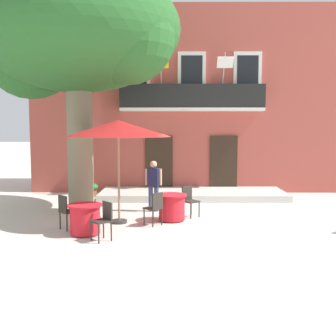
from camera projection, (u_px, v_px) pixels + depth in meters
ground_plane at (206, 220)px, 11.84m from camera, size 120.00×120.00×0.00m
building_facade at (189, 102)px, 18.42m from camera, size 13.00×5.09×7.50m
entrance_step_platform at (192, 194)px, 15.64m from camera, size 6.91×2.33×0.25m
plane_tree at (75, 36)px, 12.59m from camera, size 6.40×5.62×7.46m
cafe_table_near_tree at (172, 207)px, 11.76m from camera, size 0.86×0.86×0.76m
cafe_chair_near_tree_0 at (155, 206)px, 11.16m from camera, size 0.57×0.57×0.91m
cafe_chair_near_tree_1 at (189, 199)px, 12.29m from camera, size 0.56×0.56×0.91m
cafe_table_middle at (85, 219)px, 10.25m from camera, size 0.86×0.86×0.76m
cafe_chair_middle_0 at (66, 210)px, 10.71m from camera, size 0.57×0.57×0.91m
cafe_chair_middle_1 at (104, 218)px, 9.72m from camera, size 0.56×0.56×0.91m
cafe_umbrella at (118, 129)px, 11.27m from camera, size 2.90×2.90×2.85m
ground_planter_left at (93, 189)px, 15.76m from camera, size 0.41×0.41×0.52m
pedestrian_mid_plaza at (153, 183)px, 13.03m from camera, size 0.53×0.30×1.61m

